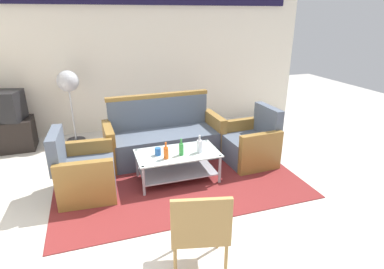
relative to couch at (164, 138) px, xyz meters
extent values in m
plane|color=beige|center=(0.03, -1.46, -0.32)|extent=(14.00, 14.00, 0.00)
cube|color=silver|center=(0.03, 1.60, 1.08)|extent=(6.52, 0.12, 2.80)
cube|color=maroon|center=(0.00, -0.71, -0.31)|extent=(3.23, 2.21, 0.01)
cube|color=#4C5666|center=(0.00, -0.05, -0.10)|extent=(1.62, 0.75, 0.42)
cube|color=#4C5666|center=(-0.01, 0.27, 0.35)|extent=(1.60, 0.19, 0.48)
cube|color=olive|center=(0.84, -0.03, 0.00)|extent=(0.14, 0.70, 0.62)
cube|color=olive|center=(-0.84, -0.08, 0.00)|extent=(0.14, 0.70, 0.62)
cube|color=olive|center=(-0.01, 0.27, 0.62)|extent=(1.64, 0.15, 0.06)
cube|color=#4C5666|center=(-1.17, -0.77, -0.11)|extent=(0.70, 0.64, 0.40)
cube|color=#4C5666|center=(-1.48, -0.75, 0.32)|extent=(0.16, 0.61, 0.45)
cube|color=olive|center=(-1.14, -0.44, -0.02)|extent=(0.67, 0.14, 0.58)
cube|color=olive|center=(-1.19, -1.10, -0.02)|extent=(0.67, 0.14, 0.58)
cube|color=#4C5666|center=(1.17, -0.60, -0.11)|extent=(0.69, 0.63, 0.40)
cube|color=#4C5666|center=(1.48, -0.59, 0.32)|extent=(0.15, 0.61, 0.45)
cube|color=olive|center=(1.18, -0.93, -0.02)|extent=(0.66, 0.13, 0.58)
cube|color=olive|center=(1.15, -0.27, -0.02)|extent=(0.66, 0.13, 0.58)
cube|color=silver|center=(0.00, -0.80, 0.09)|extent=(1.10, 0.60, 0.02)
cube|color=#9E9EA5|center=(0.00, -0.80, -0.19)|extent=(1.00, 0.52, 0.02)
cylinder|color=#9E9EA5|center=(-0.51, -0.54, -0.11)|extent=(0.04, 0.04, 0.40)
cylinder|color=#9E9EA5|center=(0.51, -0.54, -0.11)|extent=(0.04, 0.04, 0.40)
cylinder|color=#9E9EA5|center=(-0.51, -1.06, -0.11)|extent=(0.04, 0.04, 0.40)
cylinder|color=#9E9EA5|center=(0.51, -1.06, -0.11)|extent=(0.04, 0.04, 0.40)
cylinder|color=silver|center=(0.28, -0.88, 0.18)|extent=(0.07, 0.07, 0.17)
cylinder|color=silver|center=(0.28, -0.88, 0.30)|extent=(0.03, 0.03, 0.07)
cylinder|color=#D85919|center=(-0.19, -0.93, 0.17)|extent=(0.06, 0.06, 0.16)
cylinder|color=#D85919|center=(-0.19, -0.93, 0.28)|extent=(0.02, 0.02, 0.07)
cylinder|color=#2D8C38|center=(0.02, -0.88, 0.17)|extent=(0.06, 0.06, 0.16)
cylinder|color=#2D8C38|center=(0.02, -0.88, 0.29)|extent=(0.02, 0.02, 0.07)
cylinder|color=#2659A5|center=(-0.27, -0.79, 0.14)|extent=(0.08, 0.08, 0.10)
cube|color=black|center=(-2.40, 1.09, -0.06)|extent=(0.80, 0.50, 0.52)
cube|color=black|center=(-2.40, 1.09, 0.44)|extent=(0.69, 0.57, 0.48)
cube|color=black|center=(-2.34, 1.30, 0.44)|extent=(0.50, 0.13, 0.36)
cylinder|color=#2D2D33|center=(-1.36, 1.14, -0.30)|extent=(0.32, 0.32, 0.03)
cylinder|color=#B2B2B7|center=(-1.36, 1.14, 0.19)|extent=(0.03, 0.03, 0.95)
sphere|color=#B2B2B7|center=(-1.36, 1.14, 0.77)|extent=(0.36, 0.36, 0.36)
cube|color=#AD844C|center=(-0.26, -2.37, 0.10)|extent=(0.58, 0.58, 0.04)
cube|color=#AD844C|center=(-0.31, -2.58, 0.32)|extent=(0.48, 0.15, 0.40)
cylinder|color=#AD844C|center=(-0.41, -2.11, -0.11)|extent=(0.03, 0.03, 0.42)
cylinder|color=#AD844C|center=(-0.01, -2.21, -0.11)|extent=(0.03, 0.03, 0.42)
cylinder|color=#AD844C|center=(-0.51, -2.52, -0.11)|extent=(0.03, 0.03, 0.42)
cylinder|color=#AD844C|center=(-0.10, -2.62, -0.11)|extent=(0.03, 0.03, 0.42)
camera|label=1|loc=(-1.01, -4.46, 1.82)|focal=29.20mm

